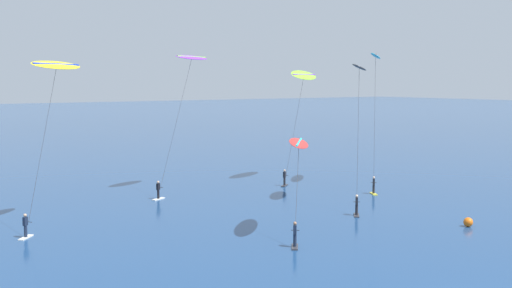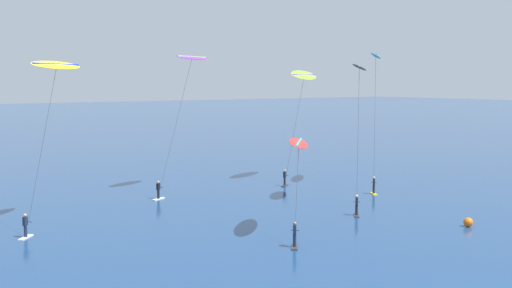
# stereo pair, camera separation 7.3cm
# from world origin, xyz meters

# --- Properties ---
(kitesurfer_lime) EXTENTS (7.82, 4.63, 12.00)m
(kitesurfer_lime) POSITION_xyz_m (18.07, 35.93, 10.71)
(kitesurfer_lime) COLOR #2D2D33
(kitesurfer_lime) RESTS_ON ground
(kitesurfer_cyan) EXTENTS (6.96, 7.20, 13.72)m
(kitesurfer_cyan) POSITION_xyz_m (22.01, 29.04, 12.16)
(kitesurfer_cyan) COLOR yellow
(kitesurfer_cyan) RESTS_ON ground
(kitesurfer_purple) EXTENTS (8.24, 4.61, 13.37)m
(kitesurfer_purple) POSITION_xyz_m (4.64, 36.73, 12.00)
(kitesurfer_purple) COLOR silver
(kitesurfer_purple) RESTS_ON ground
(kitesurfer_red) EXTENTS (5.55, 6.09, 6.81)m
(kitesurfer_red) POSITION_xyz_m (2.14, 16.57, 6.04)
(kitesurfer_red) COLOR #2D2D33
(kitesurfer_red) RESTS_ON ground
(kitesurfer_yellow) EXTENTS (6.57, 5.35, 12.34)m
(kitesurfer_yellow) POSITION_xyz_m (-10.86, 28.82, 11.04)
(kitesurfer_yellow) COLOR silver
(kitesurfer_yellow) RESTS_ON ground
(kitesurfer_black) EXTENTS (6.50, 6.69, 12.34)m
(kitesurfer_black) POSITION_xyz_m (13.49, 22.51, 10.88)
(kitesurfer_black) COLOR #2D2D33
(kitesurfer_black) RESTS_ON ground
(marker_buoy) EXTENTS (0.70, 0.70, 0.70)m
(marker_buoy) POSITION_xyz_m (14.13, 11.37, 0.35)
(marker_buoy) COLOR orange
(marker_buoy) RESTS_ON ground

